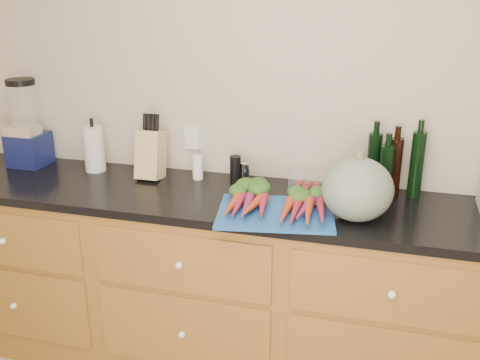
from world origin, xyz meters
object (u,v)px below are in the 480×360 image
(squash, at_px, (358,189))
(tomato_box, at_px, (307,182))
(knife_block, at_px, (151,155))
(cutting_board, at_px, (276,213))
(blender_appliance, at_px, (26,128))
(paper_towel, at_px, (94,149))
(carrots, at_px, (278,201))

(squash, height_order, tomato_box, squash)
(knife_block, bearing_deg, cutting_board, -22.92)
(cutting_board, height_order, knife_block, knife_block)
(blender_appliance, xyz_separation_m, paper_towel, (0.40, 0.00, -0.08))
(cutting_board, distance_m, blender_appliance, 1.49)
(cutting_board, bearing_deg, knife_block, 157.08)
(blender_appliance, bearing_deg, squash, -8.76)
(carrots, xyz_separation_m, blender_appliance, (-1.44, 0.27, 0.16))
(squash, xyz_separation_m, blender_appliance, (-1.77, 0.27, 0.07))
(cutting_board, relative_size, blender_appliance, 1.05)
(carrots, xyz_separation_m, tomato_box, (0.09, 0.28, -0.00))
(squash, bearing_deg, blender_appliance, 171.24)
(squash, relative_size, tomato_box, 1.85)
(blender_appliance, bearing_deg, paper_towel, 0.37)
(paper_towel, relative_size, tomato_box, 1.50)
(blender_appliance, bearing_deg, carrots, -10.46)
(squash, bearing_deg, knife_block, 166.23)
(blender_appliance, height_order, paper_towel, blender_appliance)
(blender_appliance, relative_size, tomato_box, 2.93)
(cutting_board, relative_size, knife_block, 2.02)
(carrots, bearing_deg, squash, -1.32)
(cutting_board, height_order, blender_appliance, blender_appliance)
(squash, xyz_separation_m, tomato_box, (-0.25, 0.29, -0.10))
(blender_appliance, height_order, knife_block, blender_appliance)
(squash, bearing_deg, carrots, 178.68)
(cutting_board, xyz_separation_m, squash, (0.34, 0.04, 0.13))
(blender_appliance, xyz_separation_m, tomato_box, (1.52, 0.01, -0.17))
(cutting_board, relative_size, carrots, 1.08)
(tomato_box, bearing_deg, carrots, -107.12)
(paper_towel, bearing_deg, cutting_board, -17.07)
(squash, relative_size, knife_block, 1.21)
(cutting_board, distance_m, squash, 0.36)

